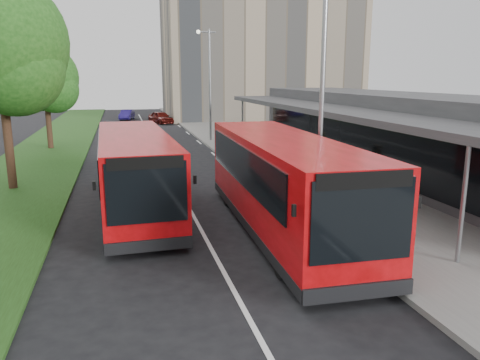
{
  "coord_description": "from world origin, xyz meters",
  "views": [
    {
      "loc": [
        -2.32,
        -12.58,
        4.82
      ],
      "look_at": [
        1.38,
        1.94,
        1.5
      ],
      "focal_mm": 35.0,
      "sensor_mm": 36.0,
      "label": 1
    }
  ],
  "objects_px": {
    "lamp_post_far": "(209,78)",
    "car_near": "(161,117)",
    "tree_far": "(45,82)",
    "bus_main": "(283,184)",
    "bus_second": "(135,171)",
    "bollard": "(243,141)",
    "lamp_post_near": "(320,80)",
    "car_far": "(127,115)",
    "litter_bin": "(275,158)"
  },
  "relations": [
    {
      "from": "lamp_post_near",
      "to": "bus_main",
      "type": "bearing_deg",
      "value": -145.5
    },
    {
      "from": "bus_main",
      "to": "bollard",
      "type": "relative_size",
      "value": 11.98
    },
    {
      "from": "litter_bin",
      "to": "bollard",
      "type": "height_order",
      "value": "litter_bin"
    },
    {
      "from": "car_near",
      "to": "car_far",
      "type": "xyz_separation_m",
      "value": [
        -3.37,
        5.55,
        -0.07
      ]
    },
    {
      "from": "bus_main",
      "to": "bus_second",
      "type": "xyz_separation_m",
      "value": [
        -4.4,
        3.62,
        -0.09
      ]
    },
    {
      "from": "tree_far",
      "to": "bus_second",
      "type": "distance_m",
      "value": 17.58
    },
    {
      "from": "lamp_post_far",
      "to": "car_near",
      "type": "height_order",
      "value": "lamp_post_far"
    },
    {
      "from": "bus_second",
      "to": "car_far",
      "type": "height_order",
      "value": "bus_second"
    },
    {
      "from": "tree_far",
      "to": "bollard",
      "type": "bearing_deg",
      "value": -15.81
    },
    {
      "from": "tree_far",
      "to": "bus_main",
      "type": "height_order",
      "value": "tree_far"
    },
    {
      "from": "car_near",
      "to": "tree_far",
      "type": "bearing_deg",
      "value": -138.72
    },
    {
      "from": "bus_second",
      "to": "bollard",
      "type": "xyz_separation_m",
      "value": [
        7.46,
        12.99,
        -0.85
      ]
    },
    {
      "from": "lamp_post_far",
      "to": "bus_main",
      "type": "bearing_deg",
      "value": -94.4
    },
    {
      "from": "bollard",
      "to": "car_near",
      "type": "xyz_separation_m",
      "value": [
        -3.77,
        19.64,
        0.05
      ]
    },
    {
      "from": "bus_main",
      "to": "car_near",
      "type": "xyz_separation_m",
      "value": [
        -0.71,
        36.25,
        -0.9
      ]
    },
    {
      "from": "lamp_post_near",
      "to": "litter_bin",
      "type": "xyz_separation_m",
      "value": [
        1.36,
        8.45,
        -4.09
      ]
    },
    {
      "from": "bus_main",
      "to": "car_near",
      "type": "height_order",
      "value": "bus_main"
    },
    {
      "from": "lamp_post_far",
      "to": "car_far",
      "type": "height_order",
      "value": "lamp_post_far"
    },
    {
      "from": "tree_far",
      "to": "bollard",
      "type": "xyz_separation_m",
      "value": [
        12.56,
        -3.56,
        -3.87
      ]
    },
    {
      "from": "lamp_post_near",
      "to": "tree_far",
      "type": "bearing_deg",
      "value": 120.29
    },
    {
      "from": "lamp_post_far",
      "to": "car_near",
      "type": "distance_m",
      "value": 15.85
    },
    {
      "from": "litter_bin",
      "to": "car_far",
      "type": "bearing_deg",
      "value": 102.37
    },
    {
      "from": "tree_far",
      "to": "car_near",
      "type": "relative_size",
      "value": 1.83
    },
    {
      "from": "lamp_post_near",
      "to": "bollard",
      "type": "distance_m",
      "value": 16.1
    },
    {
      "from": "lamp_post_near",
      "to": "bus_second",
      "type": "height_order",
      "value": "lamp_post_near"
    },
    {
      "from": "car_near",
      "to": "car_far",
      "type": "bearing_deg",
      "value": 101.19
    },
    {
      "from": "litter_bin",
      "to": "car_far",
      "type": "relative_size",
      "value": 0.27
    },
    {
      "from": "bus_main",
      "to": "bus_second",
      "type": "bearing_deg",
      "value": 142.09
    },
    {
      "from": "tree_far",
      "to": "car_near",
      "type": "xyz_separation_m",
      "value": [
        8.79,
        16.08,
        -3.82
      ]
    },
    {
      "from": "bollard",
      "to": "car_near",
      "type": "bearing_deg",
      "value": 100.88
    },
    {
      "from": "bus_main",
      "to": "lamp_post_near",
      "type": "bearing_deg",
      "value": 36.08
    },
    {
      "from": "tree_far",
      "to": "lamp_post_near",
      "type": "height_order",
      "value": "lamp_post_near"
    },
    {
      "from": "bus_second",
      "to": "litter_bin",
      "type": "height_order",
      "value": "bus_second"
    },
    {
      "from": "lamp_post_near",
      "to": "car_near",
      "type": "xyz_separation_m",
      "value": [
        -2.34,
        35.13,
        -4.07
      ]
    },
    {
      "from": "bus_second",
      "to": "car_near",
      "type": "distance_m",
      "value": 32.84
    },
    {
      "from": "litter_bin",
      "to": "bus_second",
      "type": "bearing_deg",
      "value": -141.15
    },
    {
      "from": "lamp_post_near",
      "to": "lamp_post_far",
      "type": "relative_size",
      "value": 1.0
    },
    {
      "from": "litter_bin",
      "to": "car_far",
      "type": "height_order",
      "value": "car_far"
    },
    {
      "from": "bus_second",
      "to": "litter_bin",
      "type": "xyz_separation_m",
      "value": [
        7.38,
        5.95,
        -0.82
      ]
    },
    {
      "from": "tree_far",
      "to": "car_far",
      "type": "bearing_deg",
      "value": 75.93
    },
    {
      "from": "bus_main",
      "to": "bus_second",
      "type": "height_order",
      "value": "bus_main"
    },
    {
      "from": "bus_main",
      "to": "bollard",
      "type": "distance_m",
      "value": 16.92
    },
    {
      "from": "lamp_post_near",
      "to": "bus_second",
      "type": "distance_m",
      "value": 7.3
    },
    {
      "from": "lamp_post_far",
      "to": "bus_main",
      "type": "height_order",
      "value": "lamp_post_far"
    },
    {
      "from": "bollard",
      "to": "car_near",
      "type": "height_order",
      "value": "car_near"
    },
    {
      "from": "lamp_post_near",
      "to": "car_near",
      "type": "relative_size",
      "value": 2.12
    },
    {
      "from": "bus_second",
      "to": "car_far",
      "type": "bearing_deg",
      "value": 87.69
    },
    {
      "from": "car_far",
      "to": "bus_main",
      "type": "bearing_deg",
      "value": -72.02
    },
    {
      "from": "litter_bin",
      "to": "bollard",
      "type": "bearing_deg",
      "value": 89.39
    },
    {
      "from": "tree_far",
      "to": "lamp_post_near",
      "type": "distance_m",
      "value": 22.07
    }
  ]
}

